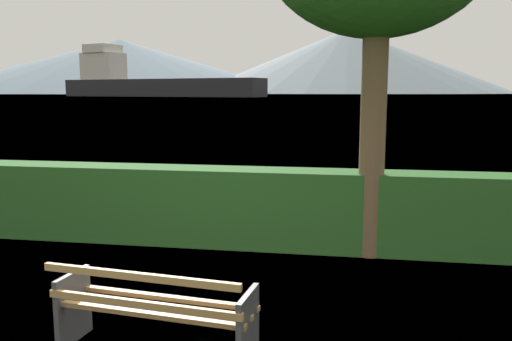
# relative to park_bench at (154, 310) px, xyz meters

# --- Properties ---
(water_surface) EXTENTS (620.00, 620.00, 0.00)m
(water_surface) POSITION_rel_park_bench_xyz_m (0.01, 306.51, -0.43)
(water_surface) COLOR #6B8EA3
(water_surface) RESTS_ON ground_plane
(park_bench) EXTENTS (1.88, 0.78, 0.87)m
(park_bench) POSITION_rel_park_bench_xyz_m (0.00, 0.00, 0.00)
(park_bench) COLOR tan
(park_bench) RESTS_ON ground_plane
(hedge_row) EXTENTS (11.45, 0.67, 1.20)m
(hedge_row) POSITION_rel_park_bench_xyz_m (0.01, 3.52, 0.17)
(hedge_row) COLOR #285B23
(hedge_row) RESTS_ON ground_plane
(cargo_ship_large) EXTENTS (95.15, 40.80, 22.59)m
(cargo_ship_large) POSITION_rel_park_bench_xyz_m (-84.09, 211.85, 5.89)
(cargo_ship_large) COLOR #232328
(cargo_ship_large) RESTS_ON water_surface
(distant_hills) EXTENTS (876.17, 390.04, 66.55)m
(distant_hills) POSITION_rel_park_bench_xyz_m (-45.74, 558.16, 29.93)
(distant_hills) COLOR slate
(distant_hills) RESTS_ON ground_plane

